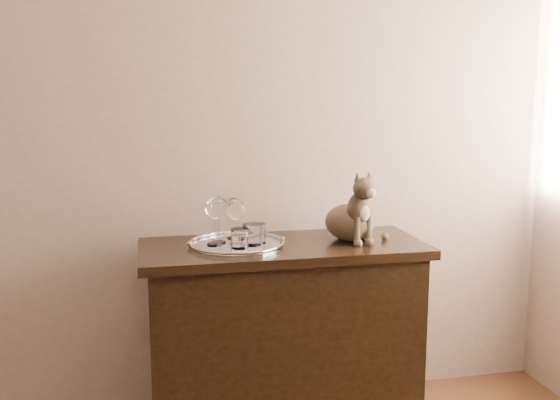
% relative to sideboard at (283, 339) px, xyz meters
% --- Properties ---
extents(wall_back, '(4.00, 0.10, 2.70)m').
position_rel_sideboard_xyz_m(wall_back, '(-0.60, 0.31, 0.93)').
color(wall_back, tan).
rests_on(wall_back, ground).
extents(sideboard, '(1.20, 0.50, 0.85)m').
position_rel_sideboard_xyz_m(sideboard, '(0.00, 0.00, 0.00)').
color(sideboard, black).
rests_on(sideboard, ground).
extents(tray, '(0.40, 0.40, 0.01)m').
position_rel_sideboard_xyz_m(tray, '(-0.19, 0.01, 0.43)').
color(tray, silver).
rests_on(tray, sideboard).
extents(wine_glass_a, '(0.08, 0.08, 0.20)m').
position_rel_sideboard_xyz_m(wine_glass_a, '(-0.27, 0.05, 0.53)').
color(wine_glass_a, silver).
rests_on(wine_glass_a, tray).
extents(wine_glass_b, '(0.07, 0.07, 0.18)m').
position_rel_sideboard_xyz_m(wine_glass_b, '(-0.19, 0.12, 0.52)').
color(wine_glass_b, white).
rests_on(wine_glass_b, tray).
extents(wine_glass_c, '(0.08, 0.08, 0.20)m').
position_rel_sideboard_xyz_m(wine_glass_c, '(-0.29, 0.02, 0.53)').
color(wine_glass_c, silver).
rests_on(wine_glass_c, tray).
extents(wine_glass_d, '(0.07, 0.07, 0.19)m').
position_rel_sideboard_xyz_m(wine_glass_d, '(-0.20, 0.01, 0.53)').
color(wine_glass_d, silver).
rests_on(wine_glass_d, tray).
extents(tumbler_a, '(0.08, 0.08, 0.09)m').
position_rel_sideboard_xyz_m(tumbler_a, '(-0.14, -0.03, 0.48)').
color(tumbler_a, white).
rests_on(tumbler_a, tray).
extents(tumbler_b, '(0.07, 0.07, 0.08)m').
position_rel_sideboard_xyz_m(tumbler_b, '(-0.19, -0.06, 0.47)').
color(tumbler_b, white).
rests_on(tumbler_b, tray).
extents(tumbler_c, '(0.07, 0.07, 0.08)m').
position_rel_sideboard_xyz_m(tumbler_c, '(-0.11, 0.00, 0.47)').
color(tumbler_c, white).
rests_on(tumbler_c, tray).
extents(cat, '(0.37, 0.35, 0.31)m').
position_rel_sideboard_xyz_m(cat, '(0.30, 0.02, 0.58)').
color(cat, '#49382B').
rests_on(cat, sideboard).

